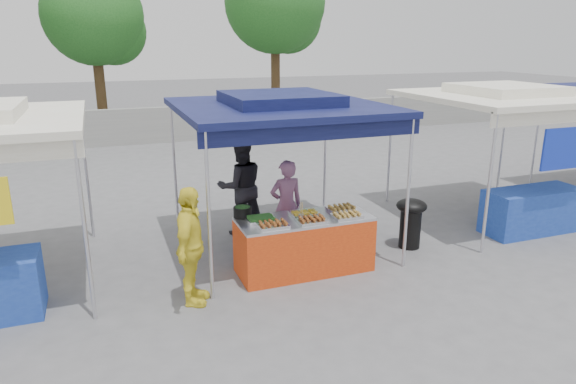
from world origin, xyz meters
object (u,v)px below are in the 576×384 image
object	(u,v)px
wok_burner	(411,219)
helper_man	(241,187)
cooking_pot	(242,212)
customer_person	(191,247)
vendor_woman	(286,205)
vendor_table	(304,244)

from	to	relation	value
wok_burner	helper_man	xyz separation A→B (m)	(-2.48, 1.63, 0.37)
cooking_pot	customer_person	world-z (taller)	customer_person
vendor_woman	helper_man	xyz separation A→B (m)	(-0.50, 0.96, 0.11)
vendor_woman	customer_person	bearing A→B (deg)	35.51
cooking_pot	customer_person	distance (m)	1.20
wok_burner	helper_man	bearing A→B (deg)	163.12
customer_person	vendor_table	bearing A→B (deg)	-54.21
vendor_table	cooking_pot	world-z (taller)	cooking_pot
cooking_pot	vendor_woman	size ratio (longest dim) A/B	0.18
vendor_woman	customer_person	distance (m)	2.23
wok_burner	vendor_woman	distance (m)	2.10
vendor_table	wok_burner	xyz separation A→B (m)	(2.02, 0.23, 0.08)
helper_man	vendor_table	bearing A→B (deg)	103.74
wok_burner	cooking_pot	bearing A→B (deg)	-165.97
wok_burner	vendor_table	bearing A→B (deg)	-157.03
cooking_pot	helper_man	bearing A→B (deg)	75.51
vendor_table	cooking_pot	xyz separation A→B (m)	(-0.85, 0.35, 0.50)
vendor_table	wok_burner	size ratio (longest dim) A/B	2.35
cooking_pot	wok_burner	bearing A→B (deg)	-2.38
customer_person	helper_man	bearing A→B (deg)	-7.29
helper_man	customer_person	bearing A→B (deg)	60.09
cooking_pot	vendor_woman	xyz separation A→B (m)	(0.89, 0.55, -0.17)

